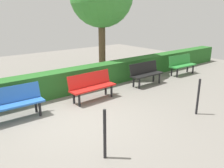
% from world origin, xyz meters
% --- Properties ---
extents(ground_plane, '(21.64, 21.64, 0.00)m').
position_xyz_m(ground_plane, '(0.00, 0.00, 0.00)').
color(ground_plane, gray).
extents(bench_green, '(1.44, 0.53, 0.86)m').
position_xyz_m(bench_green, '(-6.05, -1.01, 0.48)').
color(bench_green, '#2D8C38').
rests_on(bench_green, ground_plane).
extents(bench_black, '(1.43, 0.47, 0.86)m').
position_xyz_m(bench_black, '(-3.64, -0.95, 0.48)').
color(bench_black, black).
rests_on(bench_black, ground_plane).
extents(bench_red, '(1.57, 0.51, 0.86)m').
position_xyz_m(bench_red, '(-1.13, -0.93, 0.48)').
color(bench_red, red).
rests_on(bench_red, ground_plane).
extents(bench_blue, '(1.55, 0.51, 0.86)m').
position_xyz_m(bench_blue, '(1.25, -1.04, 0.48)').
color(bench_blue, blue).
rests_on(bench_blue, ground_plane).
extents(hedge_row, '(17.64, 0.61, 0.82)m').
position_xyz_m(hedge_row, '(-1.08, -2.00, 0.41)').
color(hedge_row, '#266023').
rests_on(hedge_row, ground_plane).
extents(railing_post_mid, '(0.06, 0.06, 1.00)m').
position_xyz_m(railing_post_mid, '(-2.72, 1.79, 0.50)').
color(railing_post_mid, black).
rests_on(railing_post_mid, ground_plane).
extents(railing_post_far, '(0.06, 0.06, 1.00)m').
position_xyz_m(railing_post_far, '(0.43, 1.79, 0.50)').
color(railing_post_far, black).
rests_on(railing_post_far, ground_plane).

